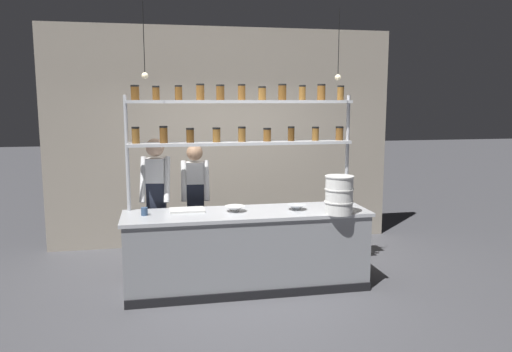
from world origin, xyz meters
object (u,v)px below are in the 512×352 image
spice_shelf_unit (242,125)px  chef_left (156,198)px  cutting_board (187,210)px  prep_bowl_near_left (296,207)px  serving_cup_front (144,211)px  chef_center (195,198)px  container_stack (339,195)px  prep_bowl_center_front (235,209)px

spice_shelf_unit → chef_left: 1.38m
chef_left → cutting_board: chef_left is taller
prep_bowl_near_left → serving_cup_front: size_ratio=2.48×
chef_center → container_stack: chef_center is taller
spice_shelf_unit → container_stack: 1.41m
prep_bowl_near_left → serving_cup_front: serving_cup_front is taller
spice_shelf_unit → prep_bowl_center_front: bearing=-113.9°
chef_left → prep_bowl_near_left: (1.61, -0.60, -0.06)m
chef_left → serving_cup_front: (-0.13, -0.55, -0.05)m
cutting_board → chef_left: bearing=130.0°
spice_shelf_unit → chef_left: size_ratio=1.57×
chef_left → prep_bowl_center_front: size_ratio=7.28×
chef_left → prep_bowl_center_front: 1.05m
spice_shelf_unit → prep_bowl_near_left: spice_shelf_unit is taller
cutting_board → spice_shelf_unit: bearing=13.2°
prep_bowl_center_front → chef_left: bearing=148.0°
container_stack → prep_bowl_center_front: size_ratio=1.83×
cutting_board → serving_cup_front: size_ratio=4.48×
container_stack → cutting_board: bearing=163.8°
container_stack → serving_cup_front: (-2.16, 0.35, -0.17)m
spice_shelf_unit → prep_bowl_center_front: (-0.13, -0.30, -0.95)m
cutting_board → serving_cup_front: 0.50m
spice_shelf_unit → chef_center: 1.21m
chef_center → chef_left: bearing=-149.1°
spice_shelf_unit → cutting_board: 1.19m
spice_shelf_unit → container_stack: bearing=-32.8°
chef_center → prep_bowl_center_front: chef_center is taller
spice_shelf_unit → prep_bowl_center_front: size_ratio=11.40×
chef_left → cutting_board: size_ratio=4.34×
chef_center → prep_bowl_near_left: (1.12, -0.85, 0.01)m
spice_shelf_unit → chef_center: spice_shelf_unit is taller
chef_center → serving_cup_front: chef_center is taller
prep_bowl_near_left → container_stack: bearing=-36.4°
cutting_board → prep_bowl_near_left: 1.28m
chef_center → prep_bowl_near_left: chef_center is taller
prep_bowl_near_left → serving_cup_front: bearing=178.4°
chef_left → container_stack: 2.22m
container_stack → prep_bowl_center_front: (-1.13, 0.35, -0.19)m
prep_bowl_near_left → cutting_board: bearing=171.7°
prep_bowl_near_left → serving_cup_front: (-1.75, 0.05, 0.02)m
cutting_board → prep_bowl_near_left: bearing=-8.3°
spice_shelf_unit → chef_left: (-1.02, 0.26, -0.89)m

